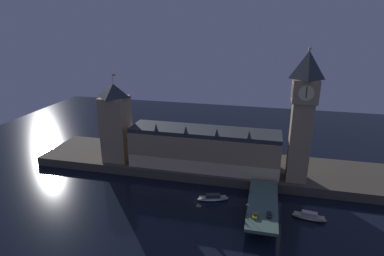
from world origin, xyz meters
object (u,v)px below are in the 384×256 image
(clock_tower, at_px, (303,114))
(pedestrian_near_rail, at_px, (248,214))
(car_southbound_lead, at_px, (269,215))
(pedestrian_far_rail, at_px, (251,191))
(boat_upstream, at_px, (213,198))
(victoria_tower, at_px, (116,122))
(car_northbound_trail, at_px, (255,215))
(street_lamp_near, at_px, (247,209))
(boat_downstream, at_px, (309,217))

(clock_tower, xyz_separation_m, pedestrian_near_rail, (-22.78, -44.42, -34.83))
(car_southbound_lead, relative_size, pedestrian_far_rail, 2.47)
(clock_tower, height_order, car_southbound_lead, clock_tower)
(boat_upstream, bearing_deg, car_southbound_lead, -33.73)
(pedestrian_far_rail, bearing_deg, victoria_tower, 162.33)
(car_northbound_trail, bearing_deg, boat_upstream, 136.65)
(pedestrian_far_rail, height_order, street_lamp_near, street_lamp_near)
(clock_tower, distance_m, street_lamp_near, 60.66)
(car_southbound_lead, distance_m, pedestrian_far_rail, 20.32)
(car_southbound_lead, relative_size, street_lamp_near, 0.63)
(boat_upstream, bearing_deg, car_northbound_trail, -43.35)
(boat_downstream, bearing_deg, clock_tower, 99.33)
(car_northbound_trail, xyz_separation_m, boat_upstream, (-22.20, 20.96, -6.62))
(car_northbound_trail, relative_size, boat_downstream, 0.26)
(clock_tower, distance_m, pedestrian_far_rail, 48.31)
(clock_tower, relative_size, boat_upstream, 4.22)
(clock_tower, distance_m, boat_upstream, 63.75)
(pedestrian_near_rail, height_order, street_lamp_near, street_lamp_near)
(pedestrian_near_rail, bearing_deg, clock_tower, 62.85)
(victoria_tower, xyz_separation_m, boat_downstream, (112.13, -32.06, -28.10))
(boat_downstream, bearing_deg, car_southbound_lead, -144.99)
(victoria_tower, relative_size, street_lamp_near, 7.60)
(pedestrian_near_rail, xyz_separation_m, street_lamp_near, (-0.40, -2.12, 3.58))
(car_southbound_lead, bearing_deg, pedestrian_far_rail, 116.76)
(car_northbound_trail, height_order, car_southbound_lead, car_southbound_lead)
(street_lamp_near, xyz_separation_m, boat_upstream, (-18.75, 22.61, -10.39))
(boat_downstream, bearing_deg, car_northbound_trail, -148.58)
(car_northbound_trail, relative_size, pedestrian_near_rail, 2.51)
(boat_downstream, bearing_deg, pedestrian_far_rail, 169.44)
(pedestrian_near_rail, xyz_separation_m, pedestrian_far_rail, (0.00, 19.74, 0.10))
(pedestrian_far_rail, height_order, boat_upstream, pedestrian_far_rail)
(car_northbound_trail, distance_m, boat_upstream, 31.25)
(car_northbound_trail, relative_size, street_lamp_near, 0.58)
(car_northbound_trail, xyz_separation_m, pedestrian_far_rail, (-3.05, 20.21, 0.28))
(victoria_tower, bearing_deg, boat_downstream, -15.95)
(pedestrian_far_rail, bearing_deg, car_northbound_trail, -81.42)
(car_northbound_trail, distance_m, car_southbound_lead, 6.44)
(victoria_tower, relative_size, boat_upstream, 3.21)
(car_northbound_trail, height_order, street_lamp_near, street_lamp_near)
(clock_tower, xyz_separation_m, street_lamp_near, (-23.18, -46.54, -31.25))
(victoria_tower, distance_m, car_northbound_trail, 101.68)
(victoria_tower, relative_size, car_southbound_lead, 12.15)
(car_southbound_lead, distance_m, street_lamp_near, 10.90)
(victoria_tower, xyz_separation_m, street_lamp_near, (84.04, -48.76, -17.81))
(victoria_tower, distance_m, pedestrian_far_rail, 91.14)
(boat_upstream, bearing_deg, clock_tower, 29.70)
(car_northbound_trail, height_order, pedestrian_near_rail, pedestrian_near_rail)
(victoria_tower, relative_size, pedestrian_far_rail, 29.97)
(clock_tower, relative_size, boat_downstream, 4.45)
(clock_tower, height_order, street_lamp_near, clock_tower)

